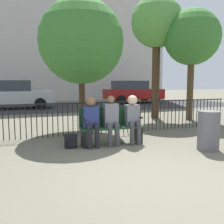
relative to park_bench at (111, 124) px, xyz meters
The scene contains 15 objects.
ground_plane 2.45m from the park_bench, 90.00° to the right, with size 80.00×80.00×0.00m, color #605B4C.
park_bench is the anchor object (origin of this frame).
seated_person_0 0.57m from the park_bench, 166.37° to the right, with size 0.34×0.39×1.18m.
seated_person_1 0.22m from the park_bench, 105.52° to the right, with size 0.34×0.39×1.19m.
seated_person_2 0.58m from the park_bench, 13.53° to the right, with size 0.34×0.39×1.20m.
backpack 1.06m from the park_bench, behind, with size 0.27×0.22×0.32m.
fence_railing 1.22m from the park_bench, 90.77° to the left, with size 9.01×0.03×0.95m.
tree_0 5.79m from the park_bench, 32.44° to the left, with size 2.18×2.18×4.36m.
tree_1 5.94m from the park_bench, 48.38° to the left, with size 2.10×2.10×5.02m.
tree_2 3.08m from the park_bench, 97.27° to the left, with size 2.63×2.63×4.08m.
street_surface 9.61m from the park_bench, 90.00° to the left, with size 24.00×6.00×0.01m.
parked_car_0 12.13m from the park_bench, 63.67° to the left, with size 4.20×1.94×1.62m.
parked_car_1 9.95m from the park_bench, 105.05° to the left, with size 4.20×1.94×1.62m.
building_facade 18.91m from the park_bench, 90.00° to the left, with size 20.00×6.00×14.80m.
trash_bin 2.26m from the park_bench, 33.83° to the right, with size 0.47×0.47×0.88m.
Camera 1 is at (-1.96, -3.31, 1.52)m, focal length 40.00 mm.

